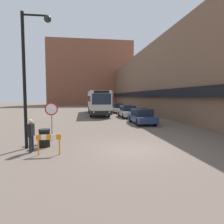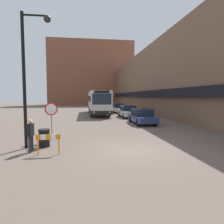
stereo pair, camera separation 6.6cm
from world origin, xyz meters
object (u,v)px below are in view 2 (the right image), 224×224
Objects in this scene: city_bus at (98,102)px; parked_car_front at (142,116)px; stop_sign at (51,113)px; parked_car_middle at (128,111)px; street_lamp at (29,66)px; parked_car_back at (118,108)px; construction_barricade at (48,140)px; pedestrian at (31,133)px; trash_bin at (44,138)px.

city_bus is 11.58m from parked_car_front.
stop_sign is (-4.06, -17.38, -0.16)m from city_bus.
stop_sign reaches higher than parked_car_middle.
city_bus is at bearing 76.85° from stop_sign.
city_bus is at bearing 75.79° from street_lamp.
parked_car_back is at bearing 37.10° from city_bus.
city_bus is 20.76m from construction_barricade.
city_bus is at bearing 107.60° from parked_car_front.
parked_car_middle reaches higher than parked_car_front.
parked_car_front is 3.98× the size of construction_barricade.
construction_barricade is at bearing -51.64° from street_lamp.
pedestrian is at bearing -132.59° from parked_car_front.
city_bus reaches higher than pedestrian.
parked_car_middle is 17.27m from construction_barricade.
trash_bin is (0.43, 0.98, -0.48)m from pedestrian.
street_lamp is (-4.82, -19.03, 2.37)m from city_bus.
street_lamp reaches higher than stop_sign.
parked_car_back is 24.13m from construction_barricade.
city_bus is 4.50m from parked_car_back.
city_bus is 19.77m from street_lamp.
parked_car_middle is at bearing 90.00° from parked_car_front.
trash_bin is (-7.71, -7.87, -0.26)m from parked_car_front.
parked_car_front is 11.02m from trash_bin.
stop_sign reaches higher than parked_car_back.
city_bus is 11.23× the size of construction_barricade.
parked_car_front is at bearing 40.30° from stop_sign.
construction_barricade is at bearing -127.58° from parked_car_front.
pedestrian reaches higher than construction_barricade.
street_lamp is at bearing 20.58° from pedestrian.
city_bus reaches higher than stop_sign.
street_lamp is at bearing -163.48° from trash_bin.
construction_barricade is (-7.23, -9.40, -0.07)m from parked_car_front.
street_lamp is at bearing -120.10° from parked_car_middle.
parked_car_front is 13.62m from parked_car_back.
stop_sign is at bearing 95.93° from construction_barricade.
pedestrian is at bearing -103.19° from city_bus.
pedestrian is (-4.65, -19.83, -0.87)m from city_bus.
city_bus is 2.82× the size of parked_car_back.
parked_car_back is 23.46m from street_lamp.
parked_car_front is at bearing 52.42° from construction_barricade.
trash_bin is at bearing -14.83° from pedestrian.
parked_car_front is at bearing -72.40° from city_bus.
street_lamp reaches higher than construction_barricade.
stop_sign is (-7.54, -20.02, 0.94)m from parked_car_back.
parked_car_back is at bearing 90.00° from parked_car_middle.
stop_sign is (-7.54, -6.40, 0.93)m from parked_car_front.
stop_sign reaches higher than construction_barricade.
trash_bin is (-7.71, -21.49, -0.25)m from parked_car_back.
stop_sign is 0.34× the size of street_lamp.
city_bus is 13.01× the size of trash_bin.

